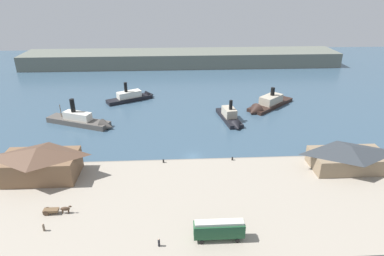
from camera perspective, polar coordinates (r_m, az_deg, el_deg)
ground_plane at (r=94.50m, az=0.20°, el=-4.91°), size 320.00×320.00×0.00m
quay_promenade at (r=75.74m, az=1.21°, el=-12.64°), size 110.00×36.00×1.20m
seawall_edge at (r=91.13m, az=0.33°, el=-5.73°), size 110.00×0.80×1.00m
ferry_shed_customs_shed at (r=89.11m, az=-24.83°, el=-5.43°), size 18.24×10.75×8.09m
ferry_shed_east_terminal at (r=94.26m, az=25.45°, el=-4.52°), size 19.11×10.12×6.36m
street_tram at (r=64.51m, az=4.69°, el=-16.96°), size 9.51×2.53×4.17m
horse_cart at (r=76.53m, az=-22.39°, el=-12.93°), size 5.93×1.43×1.87m
pedestrian_by_tram at (r=64.38m, az=-5.73°, el=-19.11°), size 0.43×0.43×1.72m
pedestrian_walking_east at (r=73.08m, az=-24.25°, el=-15.39°), size 0.43×0.43×1.74m
mooring_post_east at (r=90.65m, az=6.98°, el=-5.27°), size 0.44×0.44×0.90m
mooring_post_center_west at (r=89.19m, az=-4.96°, el=-5.70°), size 0.44×0.44×0.90m
ferry_near_quay at (r=132.25m, az=12.66°, el=3.92°), size 22.80×21.56×9.77m
ferry_departing_north at (r=140.34m, az=-10.02°, el=5.38°), size 20.17×13.77×9.42m
ferry_moored_west at (r=117.28m, az=6.72°, el=1.74°), size 7.55×19.32×9.23m
ferry_mid_harbor at (r=119.48m, az=-18.09°, el=1.13°), size 25.29×14.59×10.52m
far_headland at (r=196.96m, az=-1.74°, el=11.94°), size 180.00×24.00×8.00m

